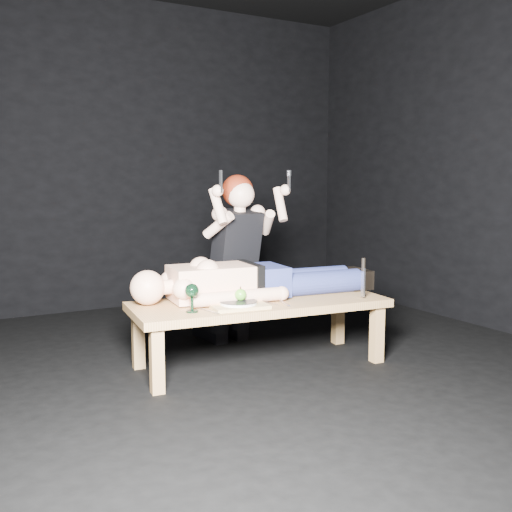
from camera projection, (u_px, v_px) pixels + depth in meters
name	position (u px, v px, depth m)	size (l,w,h in m)	color
ground	(236.00, 379.00, 3.78)	(5.00, 5.00, 0.00)	black
back_wall	(118.00, 155.00, 5.76)	(5.00, 5.00, 0.00)	black
table	(260.00, 333.00, 4.04)	(1.73, 0.65, 0.45)	#AD8251
lying_man	(259.00, 276.00, 4.15)	(1.91, 0.58, 0.29)	#F3B898
kneeling_woman	(231.00, 257.00, 4.55)	(0.71, 0.80, 1.34)	black
serving_tray	(238.00, 306.00, 3.80)	(0.36, 0.26, 0.02)	tan
plate	(238.00, 303.00, 3.80)	(0.24, 0.24, 0.02)	white
apple	(241.00, 295.00, 3.81)	(0.08, 0.08, 0.08)	green
goblet	(192.00, 298.00, 3.66)	(0.09, 0.09, 0.18)	black
fork_flat	(210.00, 311.00, 3.68)	(0.02, 0.18, 0.01)	#B2B2B7
knife_flat	(285.00, 304.00, 3.90)	(0.02, 0.18, 0.01)	#B2B2B7
spoon_flat	(267.00, 303.00, 3.93)	(0.02, 0.18, 0.01)	#B2B2B7
carving_knife	(363.00, 278.00, 4.08)	(0.04, 0.04, 0.28)	#B2B2B7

